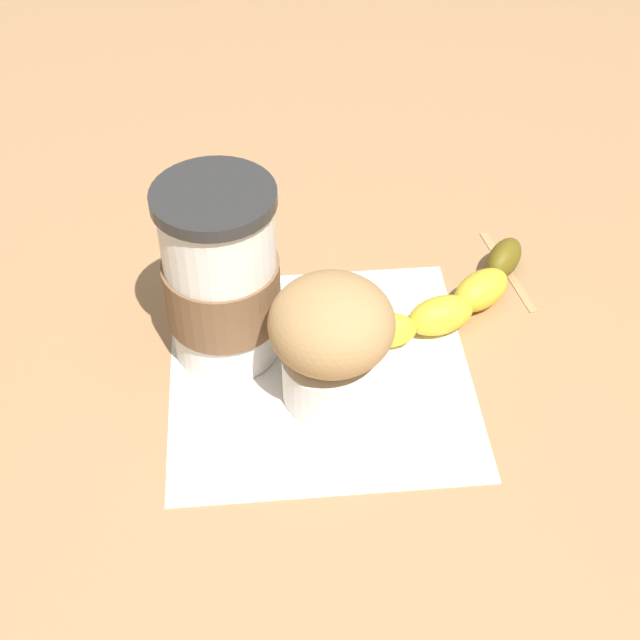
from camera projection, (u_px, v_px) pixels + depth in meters
ground_plane at (320, 372)px, 0.70m from camera, size 3.00×3.00×0.00m
paper_napkin at (320, 372)px, 0.70m from camera, size 0.29×0.29×0.00m
coffee_cup at (221, 278)px, 0.67m from camera, size 0.09×0.09×0.15m
muffin at (333, 339)px, 0.64m from camera, size 0.09×0.09×0.11m
banana at (456, 299)px, 0.74m from camera, size 0.18×0.09×0.03m
wooden_stirrer at (507, 270)px, 0.79m from camera, size 0.02×0.11×0.00m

